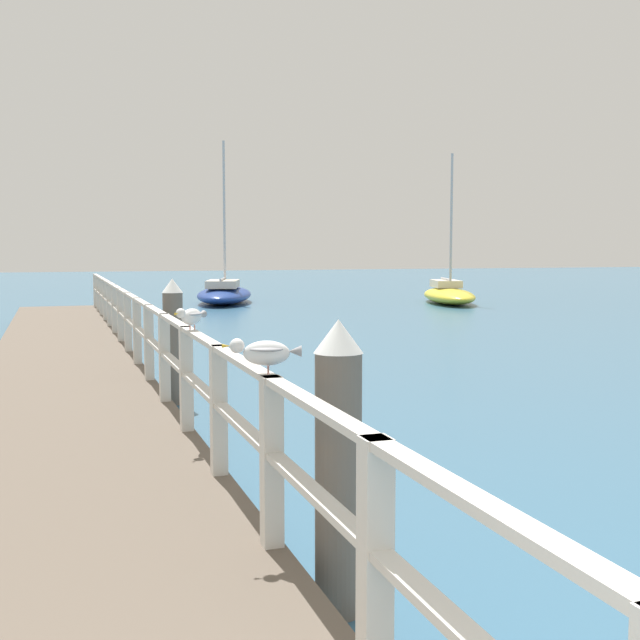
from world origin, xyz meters
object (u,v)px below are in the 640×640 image
(dock_piling_far, at_px, (173,341))
(seagull_foreground, at_px, (265,352))
(dock_piling_near, at_px, (338,467))
(boat_0, at_px, (224,294))
(seagull_background, at_px, (191,316))
(boat_1, at_px, (449,294))

(dock_piling_far, relative_size, seagull_foreground, 3.80)
(dock_piling_near, distance_m, seagull_foreground, 0.81)
(boat_0, bearing_deg, seagull_background, -85.76)
(boat_1, bearing_deg, dock_piling_far, 68.98)
(seagull_foreground, xyz_separation_m, boat_0, (5.39, 26.94, -1.19))
(seagull_background, distance_m, boat_0, 24.88)
(dock_piling_near, xyz_separation_m, boat_0, (5.00, 27.15, -0.51))
(dock_piling_near, relative_size, dock_piling_far, 1.00)
(dock_piling_near, relative_size, seagull_foreground, 3.80)
(dock_piling_far, height_order, seagull_foreground, dock_piling_far)
(seagull_background, xyz_separation_m, boat_1, (14.04, 21.26, -1.21))
(dock_piling_far, height_order, seagull_background, dock_piling_far)
(dock_piling_far, bearing_deg, seagull_foreground, -93.38)
(dock_piling_near, relative_size, boat_0, 0.27)
(seagull_background, bearing_deg, dock_piling_near, 140.07)
(seagull_foreground, xyz_separation_m, seagull_background, (0.00, 2.68, 0.00))
(seagull_background, bearing_deg, boat_0, -60.03)
(seagull_foreground, relative_size, boat_1, 0.08)
(dock_piling_far, xyz_separation_m, boat_0, (5.00, 20.36, -0.51))
(boat_0, bearing_deg, boat_1, -2.36)
(dock_piling_far, distance_m, boat_0, 20.98)
(dock_piling_near, bearing_deg, seagull_foreground, 150.69)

